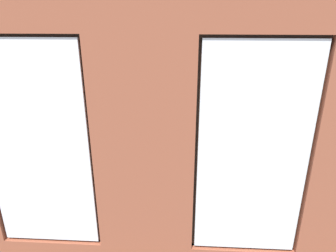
# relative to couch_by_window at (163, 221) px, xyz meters

# --- Properties ---
(ground_plane) EXTENTS (6.85, 6.59, 0.10)m
(ground_plane) POSITION_rel_couch_by_window_xyz_m (0.13, -2.27, -0.38)
(ground_plane) COLOR brown
(brick_wall_with_windows) EXTENTS (6.25, 0.30, 3.45)m
(brick_wall_with_windows) POSITION_rel_couch_by_window_xyz_m (0.13, 0.65, 1.39)
(brick_wall_with_windows) COLOR #9E5138
(brick_wall_with_windows) RESTS_ON ground_plane
(white_wall_right) EXTENTS (0.10, 5.59, 3.45)m
(white_wall_right) POSITION_rel_couch_by_window_xyz_m (3.20, -2.07, 1.40)
(white_wall_right) COLOR white
(white_wall_right) RESTS_ON ground_plane
(couch_by_window) EXTENTS (1.81, 0.87, 0.80)m
(couch_by_window) POSITION_rel_couch_by_window_xyz_m (0.00, 0.00, 0.00)
(couch_by_window) COLOR black
(couch_by_window) RESTS_ON ground_plane
(couch_left) EXTENTS (1.02, 2.04, 0.80)m
(couch_left) POSITION_rel_couch_by_window_xyz_m (-2.29, -2.24, -0.00)
(couch_left) COLOR black
(couch_left) RESTS_ON ground_plane
(coffee_table) EXTENTS (1.47, 0.88, 0.46)m
(coffee_table) POSITION_rel_couch_by_window_xyz_m (-0.16, -2.70, 0.08)
(coffee_table) COLOR tan
(coffee_table) RESTS_ON ground_plane
(cup_ceramic) EXTENTS (0.09, 0.09, 0.10)m
(cup_ceramic) POSITION_rel_couch_by_window_xyz_m (0.02, -2.81, 0.18)
(cup_ceramic) COLOR silver
(cup_ceramic) RESTS_ON coffee_table
(table_plant_small) EXTENTS (0.12, 0.12, 0.20)m
(table_plant_small) POSITION_rel_couch_by_window_xyz_m (-0.56, -2.86, 0.24)
(table_plant_small) COLOR beige
(table_plant_small) RESTS_ON coffee_table
(remote_gray) EXTENTS (0.18, 0.11, 0.02)m
(remote_gray) POSITION_rel_couch_by_window_xyz_m (-0.27, -2.57, 0.14)
(remote_gray) COLOR #59595B
(remote_gray) RESTS_ON coffee_table
(media_console) EXTENTS (0.92, 0.42, 0.51)m
(media_console) POSITION_rel_couch_by_window_xyz_m (2.90, -2.26, -0.08)
(media_console) COLOR black
(media_console) RESTS_ON ground_plane
(tv_flatscreen) EXTENTS (1.15, 0.20, 0.80)m
(tv_flatscreen) POSITION_rel_couch_by_window_xyz_m (2.90, -2.26, 0.58)
(tv_flatscreen) COLOR black
(tv_flatscreen) RESTS_ON media_console
(papasan_chair) EXTENTS (1.07, 1.07, 0.68)m
(papasan_chair) POSITION_rel_couch_by_window_xyz_m (1.16, -4.46, 0.11)
(papasan_chair) COLOR olive
(papasan_chair) RESTS_ON ground_plane
(potted_plant_between_couches) EXTENTS (1.00, 0.91, 1.49)m
(potted_plant_between_couches) POSITION_rel_couch_by_window_xyz_m (-1.36, -0.05, 0.23)
(potted_plant_between_couches) COLOR brown
(potted_plant_between_couches) RESTS_ON ground_plane
(potted_plant_near_tv) EXTENTS (0.98, 0.98, 1.23)m
(potted_plant_near_tv) POSITION_rel_couch_by_window_xyz_m (2.35, -1.35, 0.41)
(potted_plant_near_tv) COLOR #47423D
(potted_plant_near_tv) RESTS_ON ground_plane
(potted_plant_by_left_couch) EXTENTS (0.35, 0.35, 0.56)m
(potted_plant_by_left_couch) POSITION_rel_couch_by_window_xyz_m (-1.89, -3.67, 0.04)
(potted_plant_by_left_couch) COLOR gray
(potted_plant_by_left_couch) RESTS_ON ground_plane
(potted_plant_foreground_right) EXTENTS (0.52, 0.52, 0.81)m
(potted_plant_foreground_right) POSITION_rel_couch_by_window_xyz_m (2.60, -4.51, 0.19)
(potted_plant_foreground_right) COLOR gray
(potted_plant_foreground_right) RESTS_ON ground_plane
(potted_plant_corner_near_left) EXTENTS (1.02, 1.02, 1.40)m
(potted_plant_corner_near_left) POSITION_rel_couch_by_window_xyz_m (-2.44, -4.57, 0.42)
(potted_plant_corner_near_left) COLOR gray
(potted_plant_corner_near_left) RESTS_ON ground_plane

